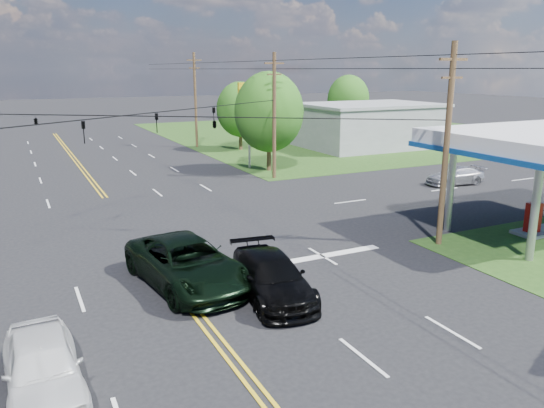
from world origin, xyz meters
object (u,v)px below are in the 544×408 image
pickup_dkgreen (187,263)px  pickup_white (43,366)px  pole_se (447,144)px  suv_black (272,277)px  tree_right_a (269,112)px  pole_right_far (195,99)px  pole_ne (274,115)px  retail_ne (369,127)px  tree_right_b (240,109)px  tree_far_r (348,99)px

pickup_dkgreen → pickup_white: 7.66m
pole_se → suv_black: bearing=-169.2°
tree_right_a → pole_right_far: bearing=93.6°
pole_ne → suv_black: 22.66m
pole_right_far → tree_right_a: (1.00, -16.00, -0.30)m
pole_ne → pole_right_far: pole_right_far is taller
retail_ne → pole_ne: size_ratio=1.47×
tree_right_b → pickup_dkgreen: tree_right_b is taller
pickup_white → retail_ne: bearing=42.5°
pole_ne → tree_far_r: bearing=45.0°
tree_right_a → tree_right_b: 12.27m
tree_right_a → tree_right_b: bearing=78.2°
pole_ne → pole_right_far: bearing=90.0°
pole_se → pole_ne: same height
pickup_dkgreen → pickup_white: bearing=-144.1°
tree_right_b → pickup_dkgreen: 36.37m
tree_right_b → pole_right_far: bearing=131.2°
pole_right_far → pickup_dkgreen: pole_right_far is taller
retail_ne → pickup_white: size_ratio=2.99×
tree_far_r → retail_ne: bearing=-111.8°
retail_ne → pole_right_far: (-17.00, 8.00, 2.97)m
pole_right_far → suv_black: 40.41m
pickup_dkgreen → pole_ne: bearing=46.7°
pole_se → tree_right_b: (3.50, 33.00, -0.70)m
tree_far_r → pickup_dkgreen: bearing=-131.0°
tree_right_a → suv_black: 25.74m
pole_ne → pickup_white: (-18.04, -22.79, -4.12)m
pole_ne → tree_right_b: bearing=76.9°
tree_right_b → retail_ne: bearing=-16.5°
retail_ne → suv_black: (-27.00, -30.91, -1.41)m
tree_far_r → pickup_white: 58.78m
tree_far_r → pole_ne: bearing=-135.0°
pole_right_far → tree_far_r: pole_right_far is taller
pole_ne → pickup_white: bearing=-128.4°
pole_se → tree_right_b: 33.19m
pickup_white → pole_se: bearing=13.5°
retail_ne → tree_right_b: size_ratio=1.98×
retail_ne → tree_far_r: 11.02m
pole_ne → tree_right_a: size_ratio=1.16×
pole_right_far → suv_black: bearing=-104.4°
tree_right_a → pickup_dkgreen: tree_right_a is taller
pole_right_far → tree_far_r: (21.00, 2.00, -0.62)m
pole_ne → pickup_dkgreen: (-12.50, -17.50, -3.99)m
pole_right_far → tree_right_a: size_ratio=1.22×
pole_ne → pickup_dkgreen: size_ratio=1.43×
pole_se → pickup_dkgreen: 13.13m
retail_ne → tree_right_b: 14.22m
pole_ne → suv_black: bearing=-116.7°
retail_ne → tree_right_b: tree_right_b is taller
pole_se → tree_right_b: bearing=83.9°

